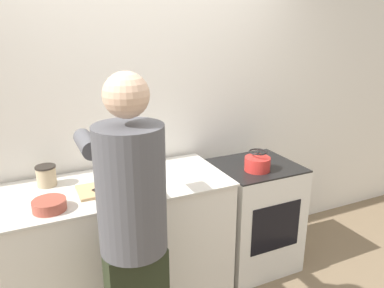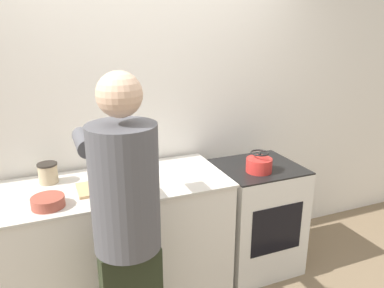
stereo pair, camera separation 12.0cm
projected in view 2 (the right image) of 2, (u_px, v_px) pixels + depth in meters
name	position (u px, v px, depth m)	size (l,w,h in m)	color
wall_back	(146.00, 113.00, 2.95)	(8.00, 0.05, 2.60)	white
counter	(121.00, 241.00, 2.73)	(1.54, 0.71, 0.92)	silver
oven	(256.00, 217.00, 3.10)	(0.63, 0.59, 0.90)	silver
person	(126.00, 223.00, 2.00)	(0.41, 0.64, 1.76)	#232A1A
cutting_board	(108.00, 186.00, 2.51)	(0.40, 0.24, 0.02)	tan
knife	(106.00, 183.00, 2.53)	(0.23, 0.14, 0.01)	silver
kettle	(259.00, 163.00, 2.83)	(0.20, 0.20, 0.16)	red
bowl_prep	(48.00, 202.00, 2.24)	(0.20, 0.20, 0.07)	#9E4738
canister_jar	(48.00, 173.00, 2.57)	(0.13, 0.13, 0.14)	tan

